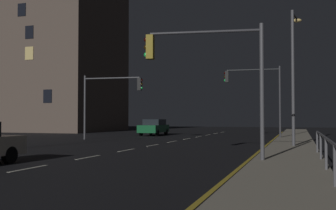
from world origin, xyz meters
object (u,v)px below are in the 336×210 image
Objects in this scene: building_distant at (32,48)px; traffic_light_near_left at (256,87)px; car_oncoming at (154,127)px; traffic_light_overhead_east at (111,93)px; street_lamp_corner at (294,65)px; traffic_light_far_left at (207,63)px.

traffic_light_near_left is at bearing -21.18° from building_distant.
car_oncoming is 0.20× the size of building_distant.
car_oncoming is at bearing 162.90° from traffic_light_near_left.
traffic_light_overhead_east is 27.25m from building_distant.
street_lamp_corner is at bearing -32.34° from building_distant.
street_lamp_corner reaches higher than traffic_light_overhead_east.
street_lamp_corner is at bearing -17.94° from traffic_light_overhead_east.
traffic_light_overhead_east is 0.23× the size of building_distant.
street_lamp_corner is (13.75, -4.45, 1.09)m from traffic_light_overhead_east.
car_oncoming is 0.88× the size of traffic_light_overhead_east.
traffic_light_overhead_east is at bearing -94.57° from car_oncoming.
building_distant reaches higher than street_lamp_corner.
building_distant is at bearing 139.77° from traffic_light_overhead_east.
street_lamp_corner reaches higher than car_oncoming.
traffic_light_near_left is at bearing -17.10° from car_oncoming.
building_distant is (-20.01, 16.92, 7.49)m from traffic_light_overhead_east.
traffic_light_overhead_east is (-10.66, -5.04, -0.60)m from traffic_light_near_left.
street_lamp_corner reaches higher than traffic_light_far_left.
building_distant is (-20.65, 8.80, 10.30)m from car_oncoming.
traffic_light_overhead_east is 0.99× the size of traffic_light_far_left.
traffic_light_far_left is at bearing -51.21° from traffic_light_overhead_east.
car_oncoming is 23.85m from traffic_light_far_left.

